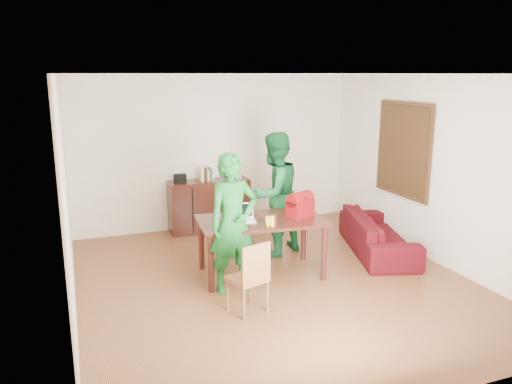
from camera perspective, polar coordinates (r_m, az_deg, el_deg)
name	(u,v)px	position (r m, az deg, el deg)	size (l,w,h in m)	color
room	(272,184)	(6.48, 1.87, 0.93)	(5.20, 5.70, 2.90)	#492312
table	(261,226)	(6.76, 0.60, -3.96)	(1.77, 1.11, 0.79)	black
chair	(248,291)	(5.88, -0.91, -11.26)	(0.48, 0.47, 0.86)	brown
person_near	(233,223)	(6.23, -2.63, -3.60)	(0.65, 0.42, 1.77)	#156222
person_far	(274,194)	(7.52, 2.10, -0.25)	(0.91, 0.71, 1.87)	#125226
laptop	(244,218)	(6.63, -1.42, -3.01)	(0.34, 0.26, 0.22)	white
bananas	(270,225)	(6.38, 1.60, -3.80)	(0.16, 0.10, 0.06)	yellow
bottle	(274,219)	(6.44, 2.10, -3.14)	(0.06, 0.06, 0.17)	#541C13
red_bag	(300,207)	(6.85, 5.07, -1.74)	(0.37, 0.21, 0.27)	maroon
sofa	(378,234)	(7.99, 13.73, -4.64)	(1.98, 0.77, 0.58)	#350611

